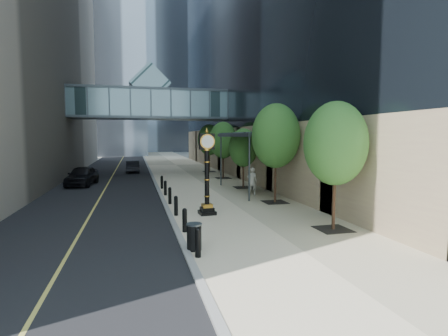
{
  "coord_description": "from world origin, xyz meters",
  "views": [
    {
      "loc": [
        -4.67,
        -10.22,
        4.07
      ],
      "look_at": [
        -0.51,
        6.07,
        2.56
      ],
      "focal_mm": 28.0,
      "sensor_mm": 36.0,
      "label": 1
    }
  ],
  "objects_px": {
    "car_far": "(132,166)",
    "car_near": "(82,176)",
    "pedestrian": "(252,181)",
    "street_clock": "(207,178)",
    "trash_bin": "(194,238)"
  },
  "relations": [
    {
      "from": "pedestrian",
      "to": "car_near",
      "type": "distance_m",
      "value": 14.72
    },
    {
      "from": "street_clock",
      "to": "pedestrian",
      "type": "bearing_deg",
      "value": 46.72
    },
    {
      "from": "street_clock",
      "to": "trash_bin",
      "type": "bearing_deg",
      "value": -110.07
    },
    {
      "from": "trash_bin",
      "to": "car_near",
      "type": "xyz_separation_m",
      "value": [
        -6.29,
        19.05,
        0.32
      ]
    },
    {
      "from": "car_near",
      "to": "car_far",
      "type": "bearing_deg",
      "value": 76.16
    },
    {
      "from": "car_far",
      "to": "car_near",
      "type": "bearing_deg",
      "value": 66.08
    },
    {
      "from": "car_far",
      "to": "pedestrian",
      "type": "bearing_deg",
      "value": 111.48
    },
    {
      "from": "trash_bin",
      "to": "car_far",
      "type": "height_order",
      "value": "car_far"
    },
    {
      "from": "trash_bin",
      "to": "car_far",
      "type": "bearing_deg",
      "value": 94.5
    },
    {
      "from": "pedestrian",
      "to": "car_far",
      "type": "distance_m",
      "value": 20.15
    },
    {
      "from": "street_clock",
      "to": "pedestrian",
      "type": "xyz_separation_m",
      "value": [
        4.24,
        5.18,
        -0.93
      ]
    },
    {
      "from": "trash_bin",
      "to": "pedestrian",
      "type": "height_order",
      "value": "pedestrian"
    },
    {
      "from": "pedestrian",
      "to": "street_clock",
      "type": "bearing_deg",
      "value": 59.26
    },
    {
      "from": "street_clock",
      "to": "trash_bin",
      "type": "height_order",
      "value": "street_clock"
    },
    {
      "from": "trash_bin",
      "to": "street_clock",
      "type": "bearing_deg",
      "value": 73.9
    }
  ]
}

